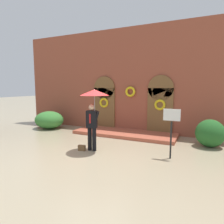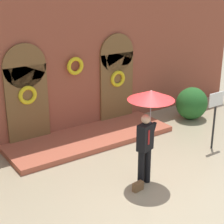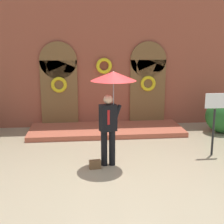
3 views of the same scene
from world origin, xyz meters
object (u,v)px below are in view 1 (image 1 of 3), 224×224
sign_post (171,125)px  shrub_right (210,133)px  handbag (82,148)px  shrub_left (49,120)px  person_with_umbrella (94,101)px

sign_post → shrub_right: bearing=59.0°
handbag → shrub_left: 4.95m
shrub_right → shrub_left: bearing=179.5°
person_with_umbrella → shrub_left: 5.40m
person_with_umbrella → handbag: bearing=-155.7°
handbag → shrub_right: 5.23m
person_with_umbrella → handbag: size_ratio=8.44×
handbag → shrub_left: (-4.11, 2.73, 0.40)m
sign_post → shrub_left: (-7.35, 2.14, -0.65)m
handbag → shrub_right: bearing=23.2°
sign_post → shrub_right: 2.48m
shrub_left → sign_post: bearing=-16.2°
handbag → sign_post: sign_post is taller
sign_post → shrub_left: sign_post is taller
sign_post → shrub_right: sign_post is taller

